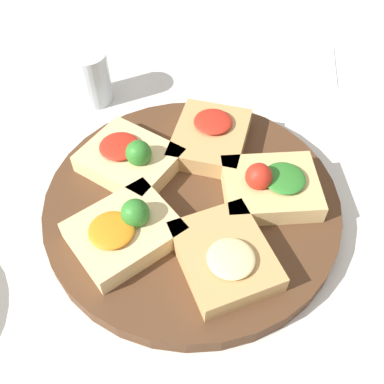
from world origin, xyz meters
name	(u,v)px	position (x,y,z in m)	size (l,w,h in m)	color
ground_plane	(192,210)	(0.00, 0.00, 0.00)	(3.00, 3.00, 0.00)	silver
serving_board	(192,204)	(0.00, 0.00, 0.01)	(0.39, 0.39, 0.03)	#51331E
focaccia_slice_0	(270,186)	(-0.10, -0.01, 0.04)	(0.13, 0.11, 0.06)	#DBB775
focaccia_slice_1	(210,137)	(-0.02, -0.10, 0.04)	(0.13, 0.14, 0.04)	tan
focaccia_slice_2	(130,158)	(0.09, -0.05, 0.04)	(0.16, 0.15, 0.06)	#E5C689
focaccia_slice_3	(125,230)	(0.08, 0.07, 0.04)	(0.16, 0.16, 0.06)	#E5C689
focaccia_slice_4	(225,256)	(-0.04, 0.10, 0.04)	(0.14, 0.15, 0.04)	tan
water_glass	(91,77)	(0.17, -0.23, 0.04)	(0.06, 0.06, 0.09)	silver
napkin_stack	(295,64)	(-0.18, -0.34, 0.00)	(0.15, 0.13, 0.00)	white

